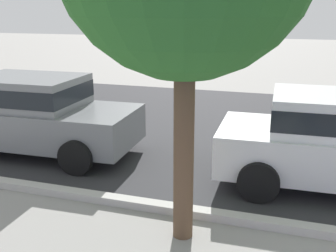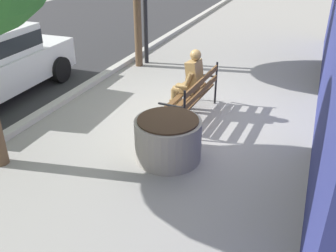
{
  "view_description": "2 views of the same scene",
  "coord_description": "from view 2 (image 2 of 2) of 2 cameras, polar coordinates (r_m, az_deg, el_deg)",
  "views": [
    {
      "loc": [
        -1.56,
        -2.1,
        2.84
      ],
      "look_at": [
        -3.68,
        4.54,
        0.8
      ],
      "focal_mm": 42.86,
      "sensor_mm": 36.0,
      "label": 1
    },
    {
      "loc": [
        -6.51,
        -2.1,
        3.37
      ],
      "look_at": [
        -1.6,
        -0.12,
        0.6
      ],
      "focal_mm": 39.69,
      "sensor_mm": 36.0,
      "label": 2
    }
  ],
  "objects": [
    {
      "name": "ground_plane",
      "position": [
        7.63,
        3.7,
        1.32
      ],
      "size": [
        80.0,
        80.0,
        0.0
      ],
      "primitive_type": "plane",
      "color": "gray"
    },
    {
      "name": "curb_stone",
      "position": [
        8.85,
        -14.42,
        4.74
      ],
      "size": [
        60.0,
        0.2,
        0.12
      ],
      "primitive_type": "cube",
      "color": "#B2AFA8",
      "rests_on": "ground"
    },
    {
      "name": "park_bench",
      "position": [
        7.39,
        4.03,
        5.03
      ],
      "size": [
        1.83,
        0.63,
        0.95
      ],
      "color": "brown",
      "rests_on": "ground"
    },
    {
      "name": "bronze_statue_seated",
      "position": [
        7.61,
        3.1,
        6.74
      ],
      "size": [
        0.7,
        0.78,
        1.37
      ],
      "color": "olive",
      "rests_on": "ground"
    },
    {
      "name": "concrete_planter",
      "position": [
        6.1,
        -0.0,
        -2.01
      ],
      "size": [
        1.1,
        1.1,
        0.72
      ],
      "color": "gray",
      "rests_on": "ground"
    }
  ]
}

